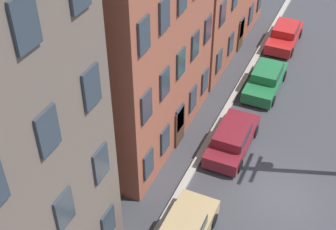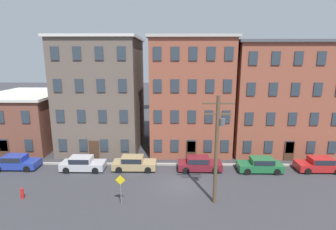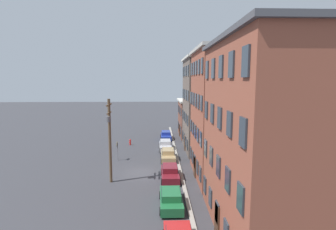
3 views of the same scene
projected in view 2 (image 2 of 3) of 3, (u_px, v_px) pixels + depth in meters
The scene contains 15 objects.
ground_plane at pixel (178, 185), 23.71m from camera, with size 200.00×200.00×0.00m, color #38383D.
kerb_strip at pixel (178, 164), 28.09m from camera, with size 56.00×0.36×0.16m, color #9E998E.
apartment_corner at pixel (30, 118), 34.81m from camera, with size 9.11×12.06×6.83m.
apartment_midblock at pixel (103, 94), 32.97m from camera, with size 9.82×10.13×13.69m.
apartment_far at pixel (189, 94), 32.83m from camera, with size 9.78×10.22×13.66m.
apartment_annex at pixel (277, 96), 32.43m from camera, with size 12.18×9.65×13.13m.
car_blue at pixel (16, 162), 27.08m from camera, with size 4.40×1.92×1.43m.
car_silver at pixel (83, 163), 26.70m from camera, with size 4.40×1.92×1.43m.
car_tan at pixel (134, 163), 26.81m from camera, with size 4.40×1.92×1.43m.
car_maroon at pixel (199, 163), 26.67m from camera, with size 4.40×1.92×1.43m.
car_green at pixel (260, 164), 26.39m from camera, with size 4.40×1.92×1.43m.
car_red at pixel (319, 164), 26.49m from camera, with size 4.40×1.92×1.43m.
caution_sign at pixel (121, 185), 20.17m from camera, with size 0.88×0.08×2.54m.
utility_pole at pixel (217, 144), 19.82m from camera, with size 2.40×0.44×8.59m.
fire_hydrant at pixel (22, 193), 21.29m from camera, with size 0.24×0.34×0.96m.
Camera 2 is at (-0.57, -21.83, 11.24)m, focal length 28.00 mm.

